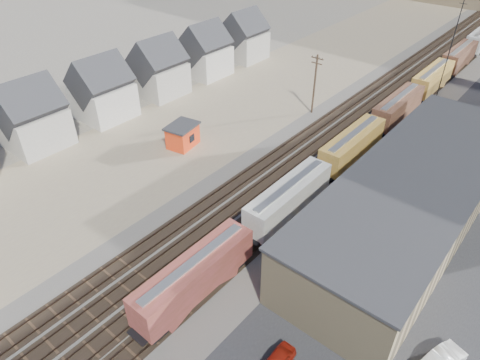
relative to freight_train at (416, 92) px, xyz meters
The scene contains 10 objects.
ground 55.22m from the freight_train, 93.95° to the right, with size 300.00×300.00×0.00m, color #6B6356.
ballast_bed 6.87m from the freight_train, 127.16° to the right, with size 18.00×200.00×0.06m, color #4C4742.
dirt_yard 28.28m from the freight_train, 147.75° to the right, with size 24.00×180.00×0.03m, color #826F59.
rail_tracks 7.16m from the freight_train, 130.94° to the right, with size 11.40×200.00×0.24m.
freight_train is the anchor object (origin of this frame).
warehouse 32.04m from the freight_train, 69.57° to the right, with size 12.40×40.40×7.25m.
utility_pole_north 18.08m from the freight_train, 133.38° to the right, with size 2.20×0.32×10.00m.
radio_mast 8.35m from the freight_train, 66.19° to the left, with size 1.20×0.16×18.00m.
townhouse_row 48.29m from the freight_train, 141.55° to the right, with size 8.15×68.16×10.47m.
maintenance_shed 40.47m from the freight_train, 121.46° to the right, with size 4.44×5.29×3.44m.
Camera 1 is at (24.17, -16.10, 32.80)m, focal length 32.00 mm.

